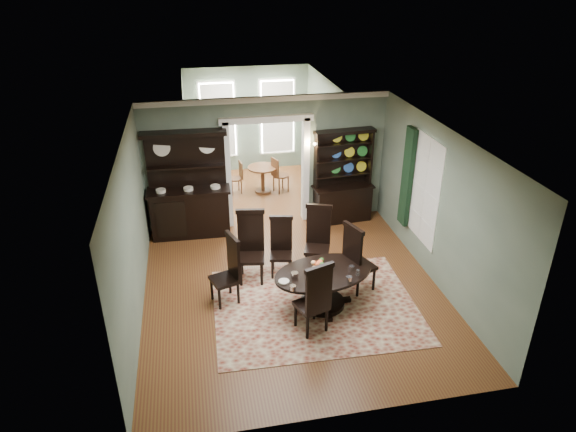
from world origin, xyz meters
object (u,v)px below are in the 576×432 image
(welsh_dresser, at_px, (342,188))
(dining_table, at_px, (323,282))
(sideboard, at_px, (189,200))
(parlor_table, at_px, (263,176))

(welsh_dresser, bearing_deg, dining_table, -116.45)
(welsh_dresser, bearing_deg, sideboard, 176.02)
(parlor_table, bearing_deg, sideboard, -134.26)
(sideboard, height_order, parlor_table, sideboard)
(sideboard, relative_size, welsh_dresser, 1.08)
(dining_table, xyz_separation_m, welsh_dresser, (1.31, 3.27, 0.30))
(sideboard, bearing_deg, parlor_table, 47.48)
(sideboard, height_order, welsh_dresser, sideboard)
(dining_table, height_order, welsh_dresser, welsh_dresser)
(dining_table, xyz_separation_m, sideboard, (-2.23, 3.23, 0.33))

